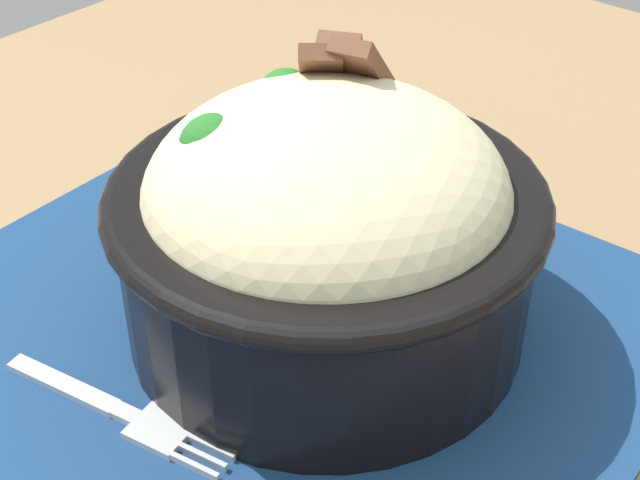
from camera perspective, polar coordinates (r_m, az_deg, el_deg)
The scene contains 3 objects.
placemat at distance 0.46m, azimuth -4.51°, elevation -6.88°, with size 0.38×0.36×0.00m, color navy.
bowl at distance 0.44m, azimuth -0.03°, elevation 1.05°, with size 0.20×0.20×0.14m.
fork at distance 0.43m, azimuth -11.57°, elevation -10.28°, with size 0.04×0.12×0.00m.
Camera 1 is at (0.19, 0.23, 1.02)m, focal length 53.03 mm.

